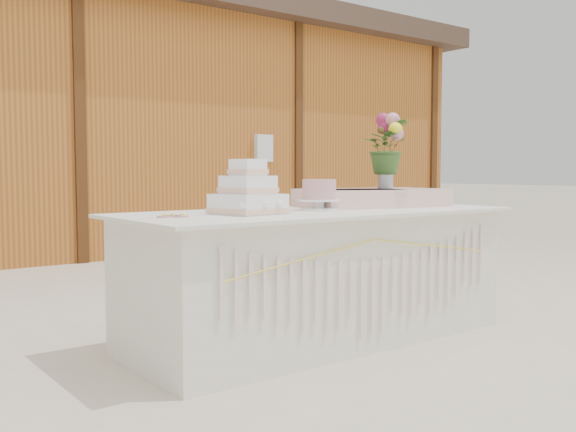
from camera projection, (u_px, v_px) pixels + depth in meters
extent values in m
plane|color=beige|center=(318.00, 339.00, 3.83)|extent=(80.00, 80.00, 0.00)
cube|color=#A56222|center=(27.00, 133.00, 8.48)|extent=(12.00, 4.00, 3.00)
cube|color=#3F2E23|center=(23.00, 6.00, 8.37)|extent=(12.60, 4.60, 0.30)
cube|color=white|center=(319.00, 277.00, 3.81)|extent=(2.28, 0.88, 0.75)
cube|color=white|center=(319.00, 212.00, 3.78)|extent=(2.40, 1.00, 0.02)
cube|color=white|center=(248.00, 204.00, 3.45)|extent=(0.36, 0.36, 0.11)
cube|color=#FFBEA1|center=(248.00, 210.00, 3.46)|extent=(0.37, 0.37, 0.02)
cube|color=white|center=(248.00, 185.00, 3.45)|extent=(0.26, 0.26, 0.10)
cube|color=#FFBEA1|center=(248.00, 190.00, 3.45)|extent=(0.27, 0.27, 0.02)
cube|color=white|center=(248.00, 167.00, 3.44)|extent=(0.17, 0.17, 0.09)
cube|color=#FFBEA1|center=(248.00, 172.00, 3.44)|extent=(0.18, 0.18, 0.02)
cylinder|color=white|center=(319.00, 209.00, 3.80)|extent=(0.22, 0.22, 0.01)
cylinder|color=white|center=(319.00, 204.00, 3.80)|extent=(0.06, 0.06, 0.04)
cylinder|color=white|center=(319.00, 200.00, 3.80)|extent=(0.25, 0.25, 0.01)
cylinder|color=#E3A4AE|center=(319.00, 189.00, 3.79)|extent=(0.20, 0.20, 0.12)
cube|color=#FFD7CD|center=(371.00, 198.00, 4.19)|extent=(1.00, 0.70, 0.12)
cylinder|color=silver|center=(385.00, 178.00, 4.24)|extent=(0.10, 0.10, 0.14)
imported|color=#375D25|center=(386.00, 140.00, 4.23)|extent=(0.40, 0.37, 0.36)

